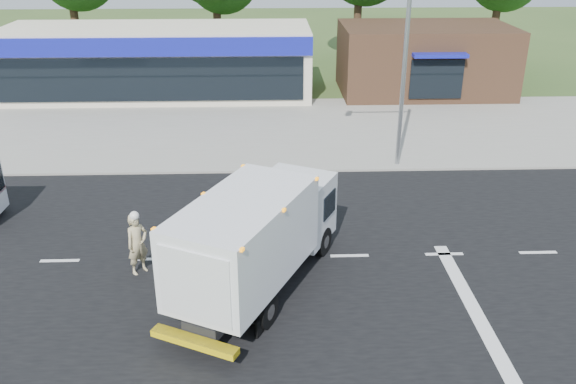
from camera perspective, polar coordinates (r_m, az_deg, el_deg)
The scene contains 10 objects.
ground at distance 19.31m, azimuth 5.77°, elevation -5.99°, with size 120.00×120.00×0.00m, color #385123.
road_asphalt at distance 19.31m, azimuth 5.77°, elevation -5.98°, with size 60.00×14.00×0.02m, color black.
sidewalk at distance 26.65m, azimuth 3.55°, elevation 2.95°, with size 60.00×2.40×0.12m, color gray.
parking_apron at distance 32.13m, azimuth 2.61°, elevation 6.58°, with size 60.00×9.00×0.02m, color gray.
lane_markings at distance 18.39m, azimuth 10.53°, elevation -7.90°, with size 55.20×7.00×0.01m.
ems_box_truck at distance 16.70m, azimuth -2.89°, elevation -3.91°, with size 5.06×7.28×3.13m.
emergency_worker at distance 18.45m, azimuth -13.91°, elevation -4.66°, with size 0.81×0.81×2.01m.
retail_strip_mall at distance 37.83m, azimuth -12.08°, elevation 11.89°, with size 18.00×6.20×4.00m.
brown_storefront at distance 38.51m, azimuth 12.64°, elevation 12.03°, with size 10.00×6.70×4.00m.
traffic_signal_pole at distance 25.08m, azimuth 9.47°, elevation 12.91°, with size 3.51×0.25×8.00m.
Camera 1 is at (-2.50, -16.56, 9.61)m, focal length 38.00 mm.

